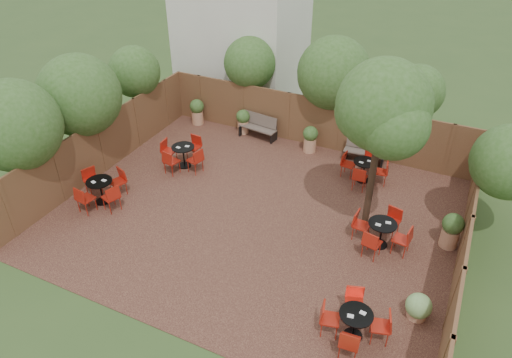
% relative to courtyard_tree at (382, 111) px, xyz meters
% --- Properties ---
extents(ground, '(80.00, 80.00, 0.00)m').
position_rel_courtyard_tree_xyz_m(ground, '(-3.23, -0.91, -3.88)').
color(ground, '#354F23').
rests_on(ground, ground).
extents(courtyard_paving, '(12.00, 10.00, 0.02)m').
position_rel_courtyard_tree_xyz_m(courtyard_paving, '(-3.23, -0.91, -3.87)').
color(courtyard_paving, '#331915').
rests_on(courtyard_paving, ground).
extents(fence_back, '(12.00, 0.08, 2.00)m').
position_rel_courtyard_tree_xyz_m(fence_back, '(-3.23, 4.09, -2.88)').
color(fence_back, brown).
rests_on(fence_back, ground).
extents(fence_left, '(0.08, 10.00, 2.00)m').
position_rel_courtyard_tree_xyz_m(fence_left, '(-9.23, -0.91, -2.88)').
color(fence_left, brown).
rests_on(fence_left, ground).
extents(fence_right, '(0.08, 10.00, 2.00)m').
position_rel_courtyard_tree_xyz_m(fence_right, '(2.77, -0.91, -2.88)').
color(fence_right, brown).
rests_on(fence_right, ground).
extents(neighbour_building, '(5.00, 4.00, 8.00)m').
position_rel_courtyard_tree_xyz_m(neighbour_building, '(-7.73, 7.09, 0.12)').
color(neighbour_building, beige).
rests_on(neighbour_building, ground).
extents(overhang_foliage, '(15.72, 10.85, 2.77)m').
position_rel_courtyard_tree_xyz_m(overhang_foliage, '(-6.01, 1.11, -1.13)').
color(overhang_foliage, '#2E521A').
rests_on(overhang_foliage, ground).
extents(courtyard_tree, '(2.69, 2.59, 5.28)m').
position_rel_courtyard_tree_xyz_m(courtyard_tree, '(0.00, 0.00, 0.00)').
color(courtyard_tree, black).
rests_on(courtyard_tree, courtyard_paving).
extents(park_bench_left, '(1.59, 0.70, 0.95)m').
position_rel_courtyard_tree_xyz_m(park_bench_left, '(-5.33, 3.72, -3.38)').
color(park_bench_left, brown).
rests_on(park_bench_left, courtyard_paving).
extents(park_bench_right, '(1.52, 0.57, 0.93)m').
position_rel_courtyard_tree_xyz_m(park_bench_right, '(-0.99, 3.72, -3.39)').
color(park_bench_right, brown).
rests_on(park_bench_right, courtyard_paving).
extents(bistro_tables, '(10.54, 8.15, 0.94)m').
position_rel_courtyard_tree_xyz_m(bistro_tables, '(-3.03, -0.85, -3.40)').
color(bistro_tables, black).
rests_on(bistro_tables, courtyard_paving).
extents(planters, '(11.18, 4.17, 1.11)m').
position_rel_courtyard_tree_xyz_m(planters, '(-3.51, 2.68, -3.29)').
color(planters, tan).
rests_on(planters, courtyard_paving).
extents(low_shrubs, '(1.65, 3.28, 0.73)m').
position_rel_courtyard_tree_xyz_m(low_shrubs, '(1.62, -4.52, -3.54)').
color(low_shrubs, tan).
rests_on(low_shrubs, courtyard_paving).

